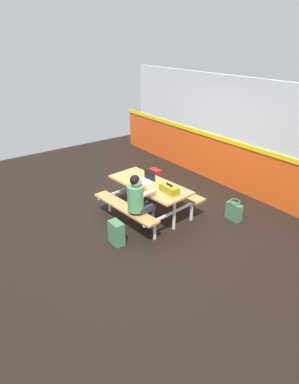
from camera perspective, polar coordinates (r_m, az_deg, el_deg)
ground_plane at (r=6.95m, az=-1.44°, el=-3.30°), size 10.00×10.00×0.02m
accent_backdrop at (r=8.03m, az=13.10°, el=9.88°), size 8.00×0.14×2.60m
picnic_table_main at (r=6.47m, az=0.00°, el=0.19°), size 1.82×1.70×0.74m
student_nearer at (r=5.86m, az=-1.86°, el=-1.29°), size 0.39×0.53×1.21m
laptop_silver at (r=6.48m, az=-0.42°, el=2.30°), size 0.34×0.25×0.22m
toolbox_grey at (r=6.01m, az=3.53°, el=0.52°), size 0.40×0.18×0.18m
backpack_dark at (r=5.82m, az=-5.81°, el=-7.23°), size 0.30×0.22×0.44m
tote_bag_bright at (r=6.74m, az=14.70°, el=-3.29°), size 0.34×0.21×0.43m
satchel_spare at (r=7.97m, az=1.04°, el=2.56°), size 0.30×0.22×0.44m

